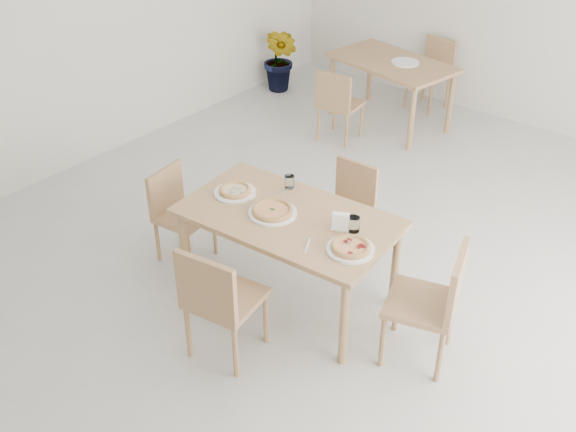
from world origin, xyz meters
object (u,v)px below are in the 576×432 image
Objects in this scene: pizza_margherita at (272,210)px; pizza_mushroom at (235,190)px; napkin_holder at (340,222)px; chair_back_n at (433,68)px; plate_margherita at (273,213)px; pizza_pepperoni at (351,247)px; second_table at (391,69)px; chair_east at (435,299)px; main_table at (288,224)px; chair_north at (349,202)px; chair_west at (177,208)px; tumbler_a at (354,224)px; chair_back_s at (338,102)px; plate_mushroom at (235,193)px; plate_pepperoni at (350,249)px; plate_empty at (405,62)px; tumbler_b at (289,182)px; potted_plant at (281,60)px; chair_south at (218,297)px.

pizza_margherita is 1.32× the size of pizza_mushroom.
chair_back_n is at bearing 80.69° from napkin_holder.
pizza_pepperoni is at bearing -0.60° from plate_margherita.
chair_back_n is at bearing 102.79° from plate_margherita.
chair_east is at bearing -43.01° from second_table.
main_table is 3.36m from second_table.
chair_north is 2.55× the size of pizza_pepperoni.
tumbler_a is at bearing -86.51° from chair_west.
chair_back_n is at bearing -108.02° from chair_back_s.
chair_back_s is at bearing 116.10° from plate_margherita.
chair_west is at bearing -167.49° from plate_mushroom.
plate_empty is at bearing 115.79° from plate_pepperoni.
pizza_margherita is 0.46× the size of chair_back_s.
napkin_holder is at bearing 6.78° from plate_mushroom.
second_table is at bearing 118.10° from pizza_pepperoni.
chair_back_s is (-1.26, 1.56, 0.02)m from chair_north.
tumbler_b is at bearing 111.70° from plate_margherita.
tumbler_b is (-0.84, 0.37, 0.04)m from plate_pepperoni.
chair_north is 1.14m from pizza_pepperoni.
plate_empty is 1.76m from potted_plant.
chair_east is 3.82m from second_table.
pizza_mushroom is (-0.40, 0.03, 0.00)m from pizza_margherita.
main_table is 16.25× the size of tumbler_b.
second_table is (-1.72, 3.23, -0.12)m from pizza_pepperoni.
chair_south reaches higher than pizza_pepperoni.
pizza_pepperoni is at bearing 0.00° from plate_pepperoni.
chair_north is 1.03m from pizza_mushroom.
chair_east reaches higher than tumbler_a.
chair_back_n reaches higher than pizza_pepperoni.
tumbler_b is at bearing 155.92° from plate_pepperoni.
chair_back_s is at bearing -94.85° from chair_back_n.
plate_empty is (0.02, -0.72, 0.28)m from chair_back_n.
plate_empty is at bearing 104.33° from tumbler_b.
pizza_mushroom is (-0.46, -0.86, 0.33)m from chair_north.
plate_pepperoni is 0.39× the size of chair_back_s.
chair_east is 1.44m from tumbler_b.
chair_west is 0.87× the size of chair_east.
main_table is 2.08× the size of chair_north.
chair_west is at bearing -39.87° from chair_south.
tumbler_a is 0.74m from tumbler_b.
napkin_holder is at bearing 142.66° from pizza_pepperoni.
plate_pepperoni is at bearing -90.69° from chair_east.
potted_plant is (-1.70, -0.81, -0.06)m from chair_back_n.
chair_south reaches higher than chair_back_s.
tumbler_a is 1.10× the size of tumbler_b.
pizza_pepperoni reaches higher than plate_margherita.
pizza_margherita is 3.44× the size of tumbler_a.
pizza_margherita is 0.25× the size of second_table.
plate_empty is 0.37× the size of potted_plant.
tumbler_a is (0.57, 0.20, 0.05)m from plate_margherita.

